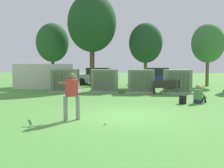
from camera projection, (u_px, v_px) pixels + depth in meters
name	position (u px, v px, depth m)	size (l,w,h in m)	color
ground_plane	(125.00, 116.00, 10.93)	(96.00, 96.00, 0.00)	#51933D
fence_panel	(42.00, 77.00, 21.80)	(4.80, 0.12, 2.00)	beige
transformer_west	(65.00, 81.00, 20.12)	(2.10, 1.70, 1.62)	#9E9B93
transformer_mid_west	(105.00, 81.00, 19.99)	(2.10, 1.70, 1.62)	#9E9B93
transformer_mid_east	(141.00, 81.00, 19.57)	(2.10, 1.70, 1.62)	#9E9B93
transformer_east	(177.00, 82.00, 19.34)	(2.10, 1.70, 1.62)	#9E9B93
park_bench	(166.00, 86.00, 18.59)	(1.84, 0.76, 0.92)	#2D2823
batter	(71.00, 94.00, 10.15)	(1.16, 1.45, 1.74)	gray
sports_ball	(105.00, 124.00, 9.41)	(0.09, 0.09, 0.09)	white
seated_spectator	(199.00, 96.00, 14.41)	(0.76, 0.71, 0.96)	#282D4C
backpack	(183.00, 100.00, 14.21)	(0.37, 0.38, 0.44)	black
tree_left	(52.00, 43.00, 25.83)	(3.01, 3.01, 5.76)	#4C3828
tree_center_left	(92.00, 23.00, 23.80)	(4.18, 4.18, 7.98)	brown
tree_center_right	(146.00, 43.00, 24.03)	(2.89, 2.89, 5.52)	brown
tree_right	(208.00, 43.00, 24.76)	(2.91, 2.91, 5.56)	brown
parked_car_leftmost	(43.00, 76.00, 27.84)	(4.35, 2.24, 1.62)	black
parked_car_left_of_center	(97.00, 77.00, 27.09)	(4.35, 2.23, 1.62)	#B2B2B7
parked_car_right_of_center	(156.00, 77.00, 26.75)	(4.27, 2.07, 1.62)	navy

